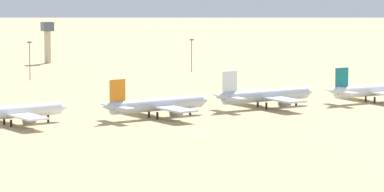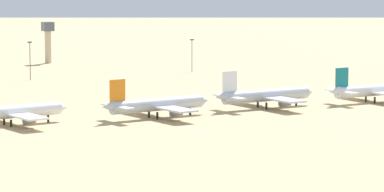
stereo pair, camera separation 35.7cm
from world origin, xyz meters
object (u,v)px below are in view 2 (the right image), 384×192
Objects in this scene: parked_jet_orange_2 at (156,105)px; light_pole_west at (30,58)px; control_tower at (48,38)px; light_pole_mid at (192,53)px; parked_jet_white_3 at (265,95)px; parked_jet_teal_4 at (373,90)px; parked_jet_teal_1 at (11,112)px.

parked_jet_orange_2 is 127.14m from light_pole_west.
control_tower reaches higher than parked_jet_orange_2.
parked_jet_white_3 is at bearing -106.25° from light_pole_mid.
control_tower is 83.26m from light_pole_mid.
parked_jet_teal_4 is 126.16m from light_pole_mid.
light_pole_west is 75.85m from light_pole_mid.
light_pole_mid is at bearing 36.85° from parked_jet_teal_1.
parked_jet_orange_2 is 1.95× the size of control_tower.
control_tower reaches higher than light_pole_west.
parked_jet_white_3 is 1.03× the size of parked_jet_teal_4.
control_tower is (81.29, 193.77, 8.06)m from parked_jet_teal_1.
control_tower reaches higher than light_pole_mid.
control_tower is (-6.43, 194.24, 7.86)m from parked_jet_white_3.
parked_jet_white_3 is at bearing -71.83° from light_pole_west.
parked_jet_white_3 is at bearing -0.52° from parked_jet_orange_2.
parked_jet_orange_2 is 42.65m from parked_jet_white_3.
parked_jet_teal_1 is 45.64m from parked_jet_orange_2.
parked_jet_teal_4 is 150.10m from light_pole_west.
parked_jet_white_3 is at bearing 172.75° from parked_jet_teal_4.
parked_jet_orange_2 reaches higher than parked_jet_teal_1.
parked_jet_white_3 is 1.98× the size of control_tower.
parked_jet_orange_2 is at bearing -177.67° from parked_jet_white_3.
parked_jet_white_3 is (42.38, 4.74, 0.06)m from parked_jet_orange_2.
light_pole_mid is at bearing 51.57° from parked_jet_orange_2.
parked_jet_teal_1 is at bearing -112.76° from control_tower.
light_pole_mid reaches higher than parked_jet_white_3.
parked_jet_teal_4 is at bearing -87.25° from light_pole_mid.
parked_jet_teal_1 is 87.72m from parked_jet_white_3.
parked_jet_orange_2 is 149.37m from light_pole_mid.
parked_jet_orange_2 is 1.02× the size of parked_jet_teal_4.
parked_jet_orange_2 is at bearing 178.33° from parked_jet_teal_4.
parked_jet_orange_2 is 2.67× the size of light_pole_mid.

